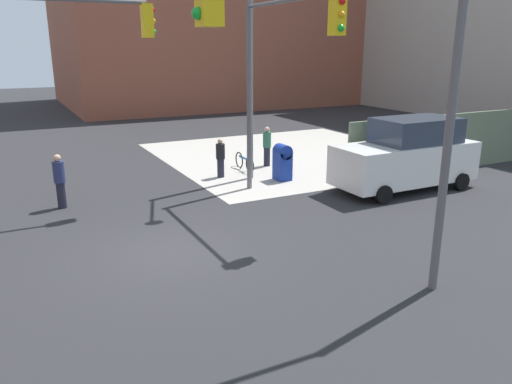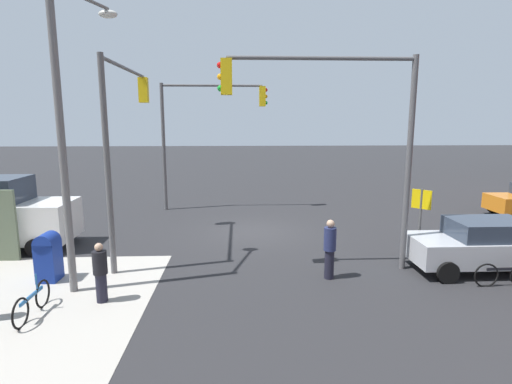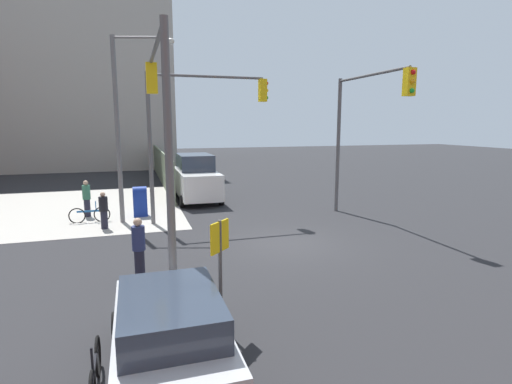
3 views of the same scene
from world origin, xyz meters
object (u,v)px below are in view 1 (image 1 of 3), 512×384
at_px(traffic_signal_nw_corner, 39,62).
at_px(street_lamp_corner, 252,57).
at_px(van_white_delivery, 407,155).
at_px(traffic_signal_se_corner, 371,73).
at_px(pedestrian_crossing, 221,158).
at_px(mailbox_blue, 282,161).
at_px(pedestrian_walking_north, 60,180).
at_px(bicycle_leaning_on_fence, 244,162).
at_px(pedestrian_waiting, 267,146).
at_px(traffic_signal_ne_corner, 278,62).

distance_m(traffic_signal_nw_corner, street_lamp_corner, 7.41).
distance_m(street_lamp_corner, van_white_delivery, 6.72).
relative_size(traffic_signal_se_corner, pedestrian_crossing, 4.12).
height_order(traffic_signal_nw_corner, street_lamp_corner, street_lamp_corner).
bearing_deg(mailbox_blue, pedestrian_crossing, 143.13).
bearing_deg(pedestrian_walking_north, street_lamp_corner, 44.06).
bearing_deg(street_lamp_corner, van_white_delivery, -39.05).
xyz_separation_m(street_lamp_corner, bicycle_leaning_on_fence, (0.51, 1.75, -4.35)).
distance_m(traffic_signal_nw_corner, bicycle_leaning_on_fence, 9.36).
bearing_deg(pedestrian_waiting, mailbox_blue, -105.29).
bearing_deg(pedestrian_waiting, street_lamp_corner, -132.37).
height_order(street_lamp_corner, bicycle_leaning_on_fence, street_lamp_corner).
relative_size(traffic_signal_ne_corner, mailbox_blue, 4.55).
bearing_deg(bicycle_leaning_on_fence, pedestrian_walking_north, -165.28).
bearing_deg(van_white_delivery, traffic_signal_ne_corner, 172.89).
bearing_deg(traffic_signal_ne_corner, pedestrian_crossing, 94.22).
bearing_deg(street_lamp_corner, bicycle_leaning_on_fence, 73.90).
height_order(traffic_signal_se_corner, pedestrian_crossing, traffic_signal_se_corner).
bearing_deg(mailbox_blue, traffic_signal_nw_corner, -176.62).
bearing_deg(street_lamp_corner, pedestrian_walking_north, -178.01).
relative_size(mailbox_blue, pedestrian_waiting, 0.82).
distance_m(mailbox_blue, van_white_delivery, 4.69).
bearing_deg(pedestrian_crossing, traffic_signal_nw_corner, 124.10).
bearing_deg(van_white_delivery, pedestrian_walking_north, 163.65).
distance_m(street_lamp_corner, mailbox_blue, 4.11).
xyz_separation_m(traffic_signal_ne_corner, bicycle_leaning_on_fence, (1.10, 4.76, -4.28)).
height_order(traffic_signal_nw_corner, pedestrian_waiting, traffic_signal_nw_corner).
bearing_deg(pedestrian_crossing, mailbox_blue, -109.98).
distance_m(traffic_signal_se_corner, traffic_signal_ne_corner, 7.24).
height_order(van_white_delivery, pedestrian_waiting, van_white_delivery).
distance_m(van_white_delivery, pedestrian_crossing, 7.17).
xyz_separation_m(traffic_signal_nw_corner, pedestrian_crossing, (6.46, 2.00, -3.84)).
xyz_separation_m(mailbox_blue, van_white_delivery, (3.39, -3.20, 0.52)).
height_order(pedestrian_crossing, pedestrian_waiting, pedestrian_waiting).
bearing_deg(pedestrian_walking_north, traffic_signal_nw_corner, -68.09).
distance_m(van_white_delivery, pedestrian_waiting, 6.27).
xyz_separation_m(pedestrian_crossing, bicycle_leaning_on_fence, (1.40, 0.70, -0.47)).
distance_m(traffic_signal_se_corner, van_white_delivery, 10.11).
bearing_deg(mailbox_blue, street_lamp_corner, 158.03).
xyz_separation_m(van_white_delivery, pedestrian_crossing, (-5.39, 4.70, -0.47)).
bearing_deg(pedestrian_waiting, pedestrian_crossing, -162.16).
relative_size(pedestrian_crossing, pedestrian_walking_north, 0.88).
distance_m(traffic_signal_nw_corner, van_white_delivery, 12.61).
relative_size(van_white_delivery, bicycle_leaning_on_fence, 3.09).
bearing_deg(pedestrian_walking_north, van_white_delivery, 25.72).
xyz_separation_m(van_white_delivery, pedestrian_waiting, (-2.79, 5.60, -0.37)).
xyz_separation_m(traffic_signal_nw_corner, van_white_delivery, (11.85, -2.70, -3.37)).
relative_size(mailbox_blue, pedestrian_crossing, 0.91).
height_order(traffic_signal_ne_corner, street_lamp_corner, street_lamp_corner).
bearing_deg(van_white_delivery, bicycle_leaning_on_fence, 126.47).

